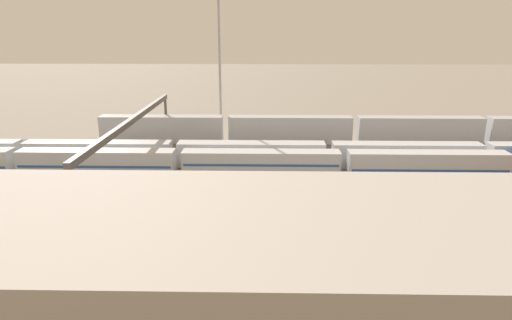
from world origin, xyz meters
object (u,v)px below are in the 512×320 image
at_px(train_on_track_3, 251,154).
at_px(train_on_track_4, 246,163).
at_px(signal_gantry, 133,124).
at_px(maintenance_shed, 267,306).
at_px(train_on_track_8, 231,219).
at_px(light_mast_0, 219,41).
at_px(train_on_track_0, 355,130).

height_order(train_on_track_3, train_on_track_4, train_on_track_4).
bearing_deg(signal_gantry, maintenance_shed, 115.17).
bearing_deg(train_on_track_8, light_mast_0, -83.29).
height_order(light_mast_0, maintenance_shed, light_mast_0).
bearing_deg(train_on_track_3, light_mast_0, -70.25).
distance_m(train_on_track_3, train_on_track_0, 24.15).
distance_m(train_on_track_4, signal_gantry, 17.34).
bearing_deg(light_mast_0, signal_gantry, 65.40).
relative_size(train_on_track_8, light_mast_0, 3.88).
distance_m(train_on_track_8, signal_gantry, 25.97).
xyz_separation_m(light_mast_0, maintenance_shed, (-8.76, 63.89, -12.83)).
xyz_separation_m(train_on_track_8, signal_gantry, (15.54, -20.00, 5.73)).
bearing_deg(train_on_track_4, train_on_track_0, -134.25).
relative_size(train_on_track_0, train_on_track_8, 0.83).
distance_m(light_mast_0, signal_gantry, 27.45).
bearing_deg(train_on_track_4, train_on_track_8, 87.66).
bearing_deg(maintenance_shed, light_mast_0, -82.20).
height_order(train_on_track_0, train_on_track_8, train_on_track_0).
bearing_deg(train_on_track_8, train_on_track_0, -116.91).
distance_m(light_mast_0, maintenance_shed, 65.75).
height_order(train_on_track_4, light_mast_0, light_mast_0).
bearing_deg(train_on_track_8, maintenance_shed, 100.03).
xyz_separation_m(train_on_track_3, signal_gantry, (16.93, 5.00, 5.78)).
height_order(train_on_track_3, train_on_track_8, train_on_track_8).
xyz_separation_m(train_on_track_0, maintenance_shed, (16.59, 60.97, 3.19)).
bearing_deg(train_on_track_0, train_on_track_3, 38.42).
bearing_deg(maintenance_shed, train_on_track_3, -87.11).
bearing_deg(signal_gantry, train_on_track_4, 180.00).
xyz_separation_m(train_on_track_3, train_on_track_8, (1.39, 25.00, 0.04)).
relative_size(light_mast_0, maintenance_shed, 0.64).
height_order(train_on_track_4, train_on_track_8, same).
bearing_deg(maintenance_shed, train_on_track_0, -105.22).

